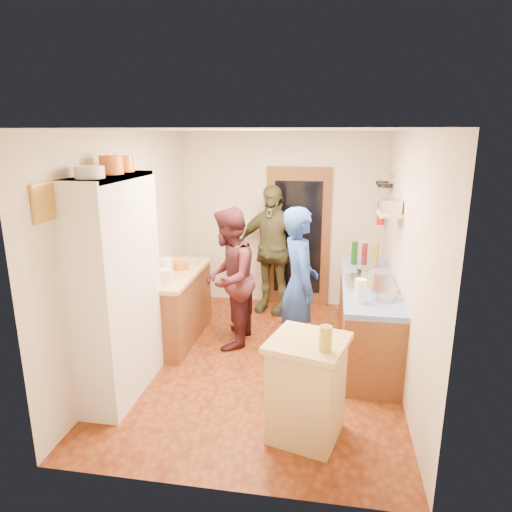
% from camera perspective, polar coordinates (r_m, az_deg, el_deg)
% --- Properties ---
extents(floor, '(3.00, 4.00, 0.02)m').
position_cam_1_polar(floor, '(5.44, 0.68, -13.16)').
color(floor, brown).
rests_on(floor, ground).
extents(ceiling, '(3.00, 4.00, 0.02)m').
position_cam_1_polar(ceiling, '(4.79, 0.79, 15.60)').
color(ceiling, silver).
rests_on(ceiling, ground).
extents(wall_back, '(3.00, 0.02, 2.60)m').
position_cam_1_polar(wall_back, '(6.91, 3.26, 4.50)').
color(wall_back, beige).
rests_on(wall_back, ground).
extents(wall_front, '(3.00, 0.02, 2.60)m').
position_cam_1_polar(wall_front, '(3.10, -4.97, -9.15)').
color(wall_front, beige).
rests_on(wall_front, ground).
extents(wall_left, '(0.02, 4.00, 2.60)m').
position_cam_1_polar(wall_left, '(5.39, -15.35, 0.95)').
color(wall_left, beige).
rests_on(wall_left, ground).
extents(wall_right, '(0.02, 4.00, 2.60)m').
position_cam_1_polar(wall_right, '(4.97, 18.21, -0.45)').
color(wall_right, beige).
rests_on(wall_right, ground).
extents(door_frame, '(0.95, 0.06, 2.10)m').
position_cam_1_polar(door_frame, '(6.90, 5.26, 2.33)').
color(door_frame, brown).
rests_on(door_frame, ground).
extents(door_glass, '(0.70, 0.02, 1.70)m').
position_cam_1_polar(door_glass, '(6.86, 5.24, 2.26)').
color(door_glass, black).
rests_on(door_glass, door_frame).
extents(hutch_body, '(0.40, 1.20, 2.20)m').
position_cam_1_polar(hutch_body, '(4.67, -16.86, -3.91)').
color(hutch_body, white).
rests_on(hutch_body, ground).
extents(hutch_top_shelf, '(0.40, 1.14, 0.04)m').
position_cam_1_polar(hutch_top_shelf, '(4.45, -17.93, 9.38)').
color(hutch_top_shelf, white).
rests_on(hutch_top_shelf, hutch_body).
extents(plate_stack, '(0.25, 0.25, 0.10)m').
position_cam_1_polar(plate_stack, '(4.15, -20.10, 9.83)').
color(plate_stack, white).
rests_on(plate_stack, hutch_top_shelf).
extents(orange_pot_a, '(0.22, 0.22, 0.17)m').
position_cam_1_polar(orange_pot_a, '(4.50, -17.65, 10.82)').
color(orange_pot_a, orange).
rests_on(orange_pot_a, hutch_top_shelf).
extents(orange_pot_b, '(0.18, 0.18, 0.16)m').
position_cam_1_polar(orange_pot_b, '(4.76, -16.06, 11.04)').
color(orange_pot_b, orange).
rests_on(orange_pot_b, hutch_top_shelf).
extents(left_counter_base, '(0.60, 1.40, 0.85)m').
position_cam_1_polar(left_counter_base, '(5.93, -10.22, -6.32)').
color(left_counter_base, brown).
rests_on(left_counter_base, ground).
extents(left_counter_top, '(0.64, 1.44, 0.05)m').
position_cam_1_polar(left_counter_top, '(5.79, -10.43, -2.16)').
color(left_counter_top, tan).
rests_on(left_counter_top, left_counter_base).
extents(toaster, '(0.28, 0.23, 0.18)m').
position_cam_1_polar(toaster, '(5.27, -11.87, -2.64)').
color(toaster, white).
rests_on(toaster, left_counter_top).
extents(kettle, '(0.19, 0.19, 0.19)m').
position_cam_1_polar(kettle, '(5.71, -11.20, -1.22)').
color(kettle, white).
rests_on(kettle, left_counter_top).
extents(orange_bowl, '(0.23, 0.23, 0.09)m').
position_cam_1_polar(orange_bowl, '(5.85, -9.33, -1.22)').
color(orange_bowl, orange).
rests_on(orange_bowl, left_counter_top).
extents(chopping_board, '(0.36, 0.31, 0.02)m').
position_cam_1_polar(chopping_board, '(6.22, -8.76, -0.52)').
color(chopping_board, tan).
rests_on(chopping_board, left_counter_top).
extents(right_counter_base, '(0.60, 2.20, 0.84)m').
position_cam_1_polar(right_counter_base, '(5.68, 13.64, -7.55)').
color(right_counter_base, brown).
rests_on(right_counter_base, ground).
extents(right_counter_top, '(0.62, 2.22, 0.06)m').
position_cam_1_polar(right_counter_top, '(5.53, 13.93, -3.24)').
color(right_counter_top, '#032BB2').
rests_on(right_counter_top, right_counter_base).
extents(hob, '(0.55, 0.58, 0.04)m').
position_cam_1_polar(hob, '(5.35, 14.09, -3.29)').
color(hob, silver).
rests_on(hob, right_counter_top).
extents(pot_on_hob, '(0.20, 0.20, 0.13)m').
position_cam_1_polar(pot_on_hob, '(5.42, 13.54, -2.09)').
color(pot_on_hob, silver).
rests_on(pot_on_hob, hob).
extents(bottle_a, '(0.10, 0.10, 0.31)m').
position_cam_1_polar(bottle_a, '(6.09, 12.20, 0.37)').
color(bottle_a, '#143F14').
rests_on(bottle_a, right_counter_top).
extents(bottle_b, '(0.09, 0.09, 0.28)m').
position_cam_1_polar(bottle_b, '(6.12, 13.40, 0.24)').
color(bottle_b, '#591419').
rests_on(bottle_b, right_counter_top).
extents(bottle_c, '(0.09, 0.09, 0.30)m').
position_cam_1_polar(bottle_c, '(6.02, 14.70, 0.03)').
color(bottle_c, olive).
rests_on(bottle_c, right_counter_top).
extents(paper_towel, '(0.13, 0.13, 0.25)m').
position_cam_1_polar(paper_towel, '(4.73, 12.90, -4.30)').
color(paper_towel, white).
rests_on(paper_towel, right_counter_top).
extents(mixing_bowl, '(0.28, 0.28, 0.10)m').
position_cam_1_polar(mixing_bowl, '(4.93, 15.65, -4.64)').
color(mixing_bowl, silver).
rests_on(mixing_bowl, right_counter_top).
extents(island_base, '(0.68, 0.68, 0.86)m').
position_cam_1_polar(island_base, '(4.10, 6.34, -16.44)').
color(island_base, tan).
rests_on(island_base, ground).
extents(island_top, '(0.76, 0.76, 0.05)m').
position_cam_1_polar(island_top, '(3.88, 6.54, -10.70)').
color(island_top, tan).
rests_on(island_top, island_base).
extents(cutting_board, '(0.41, 0.36, 0.02)m').
position_cam_1_polar(cutting_board, '(3.93, 6.07, -10.16)').
color(cutting_board, white).
rests_on(cutting_board, island_top).
extents(oil_jar, '(0.13, 0.13, 0.20)m').
position_cam_1_polar(oil_jar, '(3.68, 8.70, -10.13)').
color(oil_jar, '#AD9E2D').
rests_on(oil_jar, island_top).
extents(pan_rail, '(0.02, 0.65, 0.02)m').
position_cam_1_polar(pan_rail, '(6.33, 16.32, 9.82)').
color(pan_rail, silver).
rests_on(pan_rail, wall_right).
extents(pan_hang_a, '(0.18, 0.18, 0.05)m').
position_cam_1_polar(pan_hang_a, '(6.16, 15.85, 8.50)').
color(pan_hang_a, black).
rests_on(pan_hang_a, pan_rail).
extents(pan_hang_b, '(0.16, 0.16, 0.05)m').
position_cam_1_polar(pan_hang_b, '(6.36, 15.65, 8.53)').
color(pan_hang_b, black).
rests_on(pan_hang_b, pan_rail).
extents(pan_hang_c, '(0.17, 0.17, 0.05)m').
position_cam_1_polar(pan_hang_c, '(6.56, 15.48, 8.81)').
color(pan_hang_c, black).
rests_on(pan_hang_c, pan_rail).
extents(wall_shelf, '(0.26, 0.42, 0.03)m').
position_cam_1_polar(wall_shelf, '(5.30, 16.37, 5.07)').
color(wall_shelf, tan).
rests_on(wall_shelf, wall_right).
extents(radio, '(0.22, 0.30, 0.15)m').
position_cam_1_polar(radio, '(5.29, 16.44, 6.03)').
color(radio, silver).
rests_on(radio, wall_shelf).
extents(ext_bracket, '(0.06, 0.10, 0.04)m').
position_cam_1_polar(ext_bracket, '(6.58, 15.85, 4.75)').
color(ext_bracket, black).
rests_on(ext_bracket, wall_right).
extents(fire_extinguisher, '(0.11, 0.11, 0.32)m').
position_cam_1_polar(fire_extinguisher, '(6.56, 15.36, 5.20)').
color(fire_extinguisher, red).
rests_on(fire_extinguisher, wall_right).
extents(picture_frame, '(0.03, 0.25, 0.30)m').
position_cam_1_polar(picture_frame, '(3.91, -25.11, 6.07)').
color(picture_frame, gold).
rests_on(picture_frame, wall_left).
extents(person_hob, '(0.60, 0.75, 1.79)m').
position_cam_1_polar(person_hob, '(5.21, 5.86, -3.68)').
color(person_hob, '#214096').
rests_on(person_hob, ground).
extents(person_left, '(0.68, 0.86, 1.73)m').
position_cam_1_polar(person_left, '(5.58, -2.99, -2.70)').
color(person_left, '#421B20').
rests_on(person_left, ground).
extents(person_back, '(1.18, 0.76, 1.87)m').
position_cam_1_polar(person_back, '(6.60, 2.04, 0.80)').
color(person_back, '#414127').
rests_on(person_back, ground).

